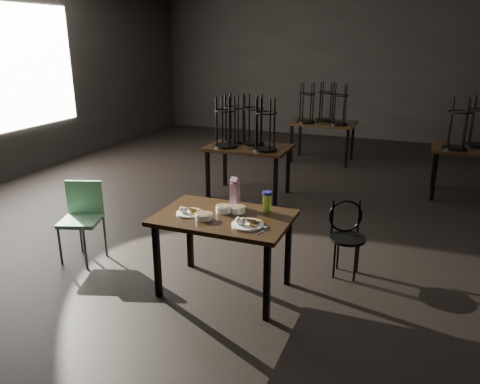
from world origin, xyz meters
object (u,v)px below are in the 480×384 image
at_px(main_table, 224,224).
at_px(school_chair, 82,214).
at_px(juice_carton, 235,193).
at_px(water_bottle, 267,202).
at_px(bentwood_chair, 347,232).

distance_m(main_table, school_chair, 1.68).
xyz_separation_m(main_table, school_chair, (-1.66, 0.09, -0.17)).
bearing_deg(juice_carton, water_bottle, -4.69).
height_order(main_table, bentwood_chair, main_table).
relative_size(juice_carton, bentwood_chair, 0.39).
distance_m(water_bottle, bentwood_chair, 0.94).
bearing_deg(water_bottle, main_table, -145.16).
bearing_deg(school_chair, water_bottle, -14.77).
relative_size(main_table, water_bottle, 6.15).
relative_size(juice_carton, water_bottle, 1.49).
xyz_separation_m(bentwood_chair, school_chair, (-2.65, -0.67, 0.06)).
bearing_deg(juice_carton, main_table, -90.79).
distance_m(main_table, bentwood_chair, 1.27).
xyz_separation_m(main_table, juice_carton, (0.00, 0.26, 0.21)).
distance_m(juice_carton, school_chair, 1.72).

